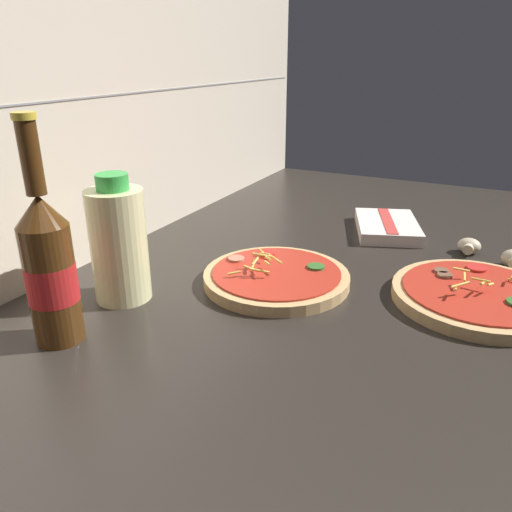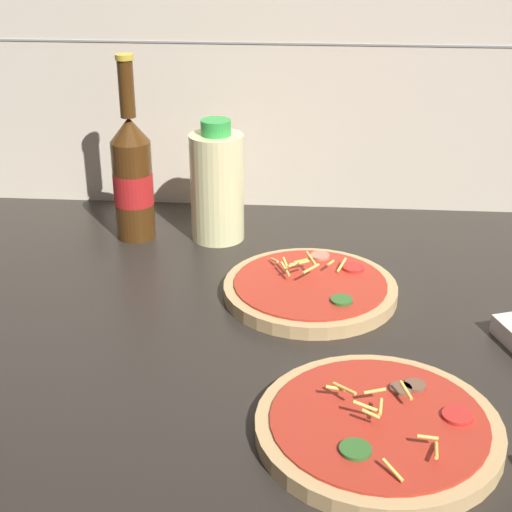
{
  "view_description": "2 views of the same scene",
  "coord_description": "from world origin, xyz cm",
  "px_view_note": "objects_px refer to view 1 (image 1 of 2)",
  "views": [
    {
      "loc": [
        -66.29,
        -17.18,
        36.75
      ],
      "look_at": [
        -8.92,
        11.27,
        10.6
      ],
      "focal_mm": 35.0,
      "sensor_mm": 36.0,
      "label": 1
    },
    {
      "loc": [
        0.06,
        -81.4,
        52.06
      ],
      "look_at": [
        -6.83,
        6.94,
        10.58
      ],
      "focal_mm": 55.0,
      "sensor_mm": 36.0,
      "label": 2
    }
  ],
  "objects_px": {
    "pizza_far": "(277,276)",
    "beer_bottle": "(49,267)",
    "oil_bottle": "(119,243)",
    "pizza_near": "(478,296)",
    "dish_towel": "(387,226)",
    "mushroom_right": "(469,246)"
  },
  "relations": [
    {
      "from": "pizza_near",
      "to": "mushroom_right",
      "type": "xyz_separation_m",
      "value": [
        0.2,
        0.03,
        0.0
      ]
    },
    {
      "from": "pizza_near",
      "to": "beer_bottle",
      "type": "relative_size",
      "value": 0.87
    },
    {
      "from": "pizza_far",
      "to": "mushroom_right",
      "type": "height_order",
      "value": "pizza_far"
    },
    {
      "from": "dish_towel",
      "to": "pizza_near",
      "type": "bearing_deg",
      "value": -143.03
    },
    {
      "from": "oil_bottle",
      "to": "mushroom_right",
      "type": "xyz_separation_m",
      "value": [
        0.42,
        -0.45,
        -0.07
      ]
    },
    {
      "from": "oil_bottle",
      "to": "dish_towel",
      "type": "bearing_deg",
      "value": -31.38
    },
    {
      "from": "pizza_near",
      "to": "pizza_far",
      "type": "bearing_deg",
      "value": 103.33
    },
    {
      "from": "mushroom_right",
      "to": "dish_towel",
      "type": "bearing_deg",
      "value": 72.2
    },
    {
      "from": "pizza_near",
      "to": "oil_bottle",
      "type": "height_order",
      "value": "oil_bottle"
    },
    {
      "from": "pizza_far",
      "to": "beer_bottle",
      "type": "height_order",
      "value": "beer_bottle"
    },
    {
      "from": "pizza_near",
      "to": "oil_bottle",
      "type": "bearing_deg",
      "value": 114.62
    },
    {
      "from": "beer_bottle",
      "to": "dish_towel",
      "type": "xyz_separation_m",
      "value": [
        0.6,
        -0.28,
        -0.09
      ]
    },
    {
      "from": "pizza_far",
      "to": "oil_bottle",
      "type": "height_order",
      "value": "oil_bottle"
    },
    {
      "from": "pizza_far",
      "to": "mushroom_right",
      "type": "xyz_separation_m",
      "value": [
        0.27,
        -0.26,
        0.0
      ]
    },
    {
      "from": "mushroom_right",
      "to": "dish_towel",
      "type": "distance_m",
      "value": 0.17
    },
    {
      "from": "pizza_far",
      "to": "pizza_near",
      "type": "bearing_deg",
      "value": -76.67
    },
    {
      "from": "mushroom_right",
      "to": "pizza_far",
      "type": "bearing_deg",
      "value": 135.73
    },
    {
      "from": "oil_bottle",
      "to": "pizza_far",
      "type": "bearing_deg",
      "value": -51.01
    },
    {
      "from": "dish_towel",
      "to": "mushroom_right",
      "type": "bearing_deg",
      "value": -107.8
    },
    {
      "from": "mushroom_right",
      "to": "beer_bottle",
      "type": "bearing_deg",
      "value": 141.05
    },
    {
      "from": "beer_bottle",
      "to": "dish_towel",
      "type": "distance_m",
      "value": 0.67
    },
    {
      "from": "oil_bottle",
      "to": "pizza_near",
      "type": "bearing_deg",
      "value": -65.38
    }
  ]
}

